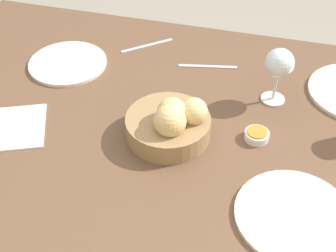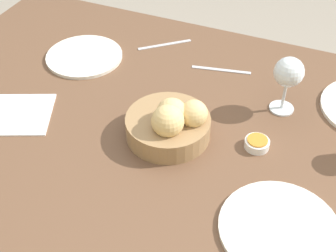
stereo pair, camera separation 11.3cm
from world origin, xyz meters
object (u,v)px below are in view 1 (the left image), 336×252
wine_glass (279,65)px  knife_silver (208,66)px  jam_bowl_honey (257,135)px  bread_basket (171,123)px  fork_silver (147,46)px  plate_far_center (294,216)px  napkin (12,128)px  plate_near_right (68,63)px

wine_glass → knife_silver: size_ratio=0.92×
jam_bowl_honey → bread_basket: bearing=13.1°
wine_glass → fork_silver: wine_glass is taller
plate_far_center → fork_silver: (0.49, -0.55, -0.00)m
plate_far_center → knife_silver: bearing=-60.0°
fork_silver → napkin: 0.50m
plate_far_center → napkin: 0.71m
wine_glass → fork_silver: 0.45m
plate_far_center → napkin: plate_far_center is taller
jam_bowl_honey → fork_silver: 0.51m
bread_basket → wine_glass: (-0.23, -0.21, 0.07)m
plate_near_right → napkin: bearing=86.3°
plate_far_center → napkin: size_ratio=1.15×
plate_near_right → knife_silver: plate_near_right is taller
plate_far_center → jam_bowl_honey: jam_bowl_honey is taller
napkin → plate_near_right: bearing=-93.7°
plate_near_right → knife_silver: (-0.40, -0.10, -0.00)m
jam_bowl_honey → knife_silver: 0.32m
jam_bowl_honey → napkin: jam_bowl_honey is taller
plate_near_right → wine_glass: bearing=179.1°
plate_far_center → knife_silver: (0.28, -0.49, -0.00)m
bread_basket → fork_silver: 0.42m
bread_basket → napkin: bearing=10.8°
bread_basket → knife_silver: bearing=-94.9°
bread_basket → plate_far_center: size_ratio=0.83×
jam_bowl_honey → napkin: size_ratio=0.28×
knife_silver → jam_bowl_honey: bearing=123.1°
bread_basket → plate_far_center: bearing=151.3°
bread_basket → fork_silver: bearing=-64.9°
wine_glass → fork_silver: (0.40, -0.17, -0.11)m
plate_near_right → napkin: 0.30m
knife_silver → napkin: (0.42, 0.39, 0.00)m
plate_near_right → jam_bowl_honey: (-0.58, 0.17, 0.01)m
wine_glass → jam_bowl_honey: 0.19m
plate_near_right → wine_glass: size_ratio=1.46×
plate_far_center → wine_glass: (0.08, -0.38, 0.11)m
plate_near_right → plate_far_center: same height
napkin → knife_silver: bearing=-136.9°
plate_far_center → fork_silver: 0.73m
plate_far_center → wine_glass: size_ratio=1.59×
jam_bowl_honey → fork_silver: jam_bowl_honey is taller
plate_far_center → napkin: (0.70, -0.09, -0.00)m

